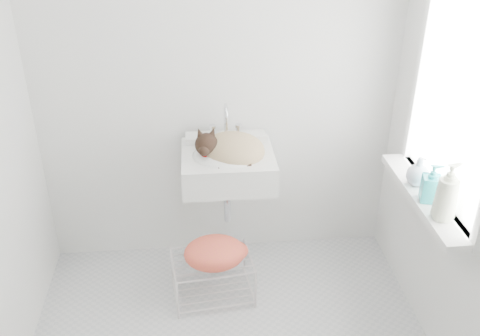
{
  "coord_description": "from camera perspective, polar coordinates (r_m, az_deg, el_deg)",
  "views": [
    {
      "loc": [
        -0.14,
        -2.05,
        2.28
      ],
      "look_at": [
        0.09,
        0.5,
        0.88
      ],
      "focal_mm": 40.39,
      "sensor_mm": 36.0,
      "label": 1
    }
  ],
  "objects": [
    {
      "name": "back_wall",
      "position": [
        3.22,
        -2.42,
        10.01
      ],
      "size": [
        2.2,
        0.02,
        2.5
      ],
      "primitive_type": "cube",
      "color": "silver",
      "rests_on": "ground"
    },
    {
      "name": "cat",
      "position": [
        3.11,
        -1.03,
        2.09
      ],
      "size": [
        0.43,
        0.37,
        0.25
      ],
      "rotation": [
        0.0,
        0.0,
        -0.18
      ],
      "color": "tan",
      "rests_on": "sink"
    },
    {
      "name": "faucet",
      "position": [
        3.24,
        -1.55,
        5.23
      ],
      "size": [
        0.2,
        0.14,
        0.2
      ],
      "primitive_type": null,
      "color": "silver",
      "rests_on": "sink"
    },
    {
      "name": "sink",
      "position": [
        3.14,
        -1.3,
        1.58
      ],
      "size": [
        0.54,
        0.47,
        0.21
      ],
      "primitive_type": "cube",
      "color": "white",
      "rests_on": "back_wall"
    },
    {
      "name": "towel",
      "position": [
        3.19,
        -2.68,
        -9.6
      ],
      "size": [
        0.38,
        0.28,
        0.15
      ],
      "primitive_type": "ellipsoid",
      "rotation": [
        0.0,
        0.0,
        0.06
      ],
      "color": "orange",
      "rests_on": "wire_rack"
    },
    {
      "name": "bottle_a",
      "position": [
        2.73,
        20.53,
        -4.99
      ],
      "size": [
        0.12,
        0.12,
        0.25
      ],
      "primitive_type": "imported",
      "rotation": [
        0.0,
        0.0,
        1.82
      ],
      "color": "#E5EFCB",
      "rests_on": "windowsill"
    },
    {
      "name": "bottle_b",
      "position": [
        2.85,
        19.26,
        -3.22
      ],
      "size": [
        0.11,
        0.11,
        0.2
      ],
      "primitive_type": "imported",
      "rotation": [
        0.0,
        0.0,
        1.31
      ],
      "color": "teal",
      "rests_on": "windowsill"
    },
    {
      "name": "windowsill",
      "position": [
        2.91,
        18.92,
        -2.91
      ],
      "size": [
        0.16,
        0.88,
        0.04
      ],
      "primitive_type": "cube",
      "color": "white",
      "rests_on": "right_wall"
    },
    {
      "name": "window_glass",
      "position": [
        2.73,
        22.1,
        6.56
      ],
      "size": [
        0.01,
        0.8,
        1.0
      ],
      "primitive_type": "cube",
      "color": "white",
      "rests_on": "right_wall"
    },
    {
      "name": "bottle_c",
      "position": [
        2.98,
        18.11,
        -1.6
      ],
      "size": [
        0.17,
        0.17,
        0.15
      ],
      "primitive_type": "imported",
      "rotation": [
        0.0,
        0.0,
        0.89
      ],
      "color": "silver",
      "rests_on": "windowsill"
    },
    {
      "name": "window_frame",
      "position": [
        2.72,
        21.81,
        6.56
      ],
      "size": [
        0.04,
        0.9,
        1.1
      ],
      "primitive_type": "cube",
      "color": "white",
      "rests_on": "right_wall"
    },
    {
      "name": "wire_rack",
      "position": [
        3.32,
        -2.91,
        -11.27
      ],
      "size": [
        0.49,
        0.37,
        0.27
      ],
      "primitive_type": "cube",
      "rotation": [
        0.0,
        0.0,
        0.12
      ],
      "color": "silver",
      "rests_on": "floor"
    },
    {
      "name": "right_wall",
      "position": [
        2.61,
        23.8,
        2.83
      ],
      "size": [
        0.02,
        2.0,
        2.5
      ],
      "primitive_type": "cube",
      "color": "silver",
      "rests_on": "ground"
    }
  ]
}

